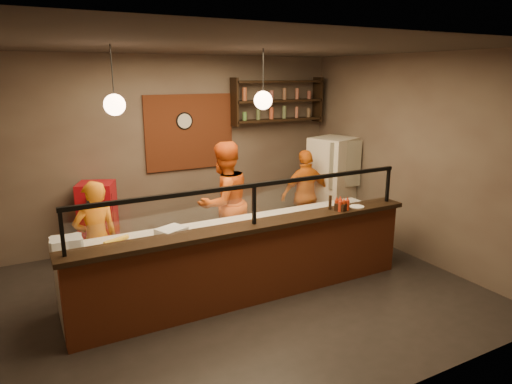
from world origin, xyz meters
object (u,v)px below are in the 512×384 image
wall_clock (184,121)px  pepper_mill (330,203)px  fridge (332,185)px  cook_left (96,239)px  pizza_dough (271,221)px  cook_mid (224,203)px  red_cooler (99,221)px  cook_right (306,195)px  condiment_caddy (342,206)px

wall_clock → pepper_mill: bearing=-67.5°
fridge → cook_left: bearing=170.1°
pizza_dough → pepper_mill: size_ratio=2.82×
cook_mid → pepper_mill: cook_mid is taller
wall_clock → red_cooler: wall_clock is taller
cook_right → fridge: size_ratio=0.91×
condiment_caddy → pepper_mill: size_ratio=0.92×
cook_left → fridge: fridge is taller
cook_mid → pepper_mill: (1.01, -1.34, 0.21)m
cook_right → red_cooler: (-3.41, 0.80, -0.18)m
wall_clock → red_cooler: (-1.60, -0.31, -1.48)m
fridge → wall_clock: bearing=140.4°
wall_clock → cook_mid: wall_clock is taller
cook_mid → fridge: size_ratio=1.08×
cook_left → condiment_caddy: bearing=150.3°
condiment_caddy → pizza_dough: bearing=153.9°
cook_left → condiment_caddy: 3.32m
red_cooler → pizza_dough: (1.97, -2.06, 0.28)m
cook_left → cook_right: bearing=179.3°
wall_clock → fridge: size_ratio=0.17×
pizza_dough → condiment_caddy: bearing=-26.1°
cook_mid → pepper_mill: 1.69m
fridge → red_cooler: fridge is taller
fridge → pepper_mill: (-1.38, -1.74, 0.28)m
wall_clock → cook_left: bearing=-138.6°
wall_clock → fridge: (2.50, -0.97, -1.22)m
wall_clock → red_cooler: 2.20m
red_cooler → pizza_dough: 2.86m
pizza_dough → pepper_mill: (0.75, -0.33, 0.25)m
red_cooler → pepper_mill: size_ratio=6.21×
cook_right → red_cooler: cook_right is taller
pepper_mill → cook_mid: bearing=126.9°
cook_right → condiment_caddy: (-0.57, -1.70, 0.31)m
fridge → pizza_dough: 2.55m
fridge → pizza_dough: size_ratio=3.12×
condiment_caddy → cook_left: bearing=159.0°
red_cooler → wall_clock: bearing=33.3°
cook_right → pepper_mill: (-0.69, -1.59, 0.35)m
cook_mid → fridge: (2.38, 0.39, -0.07)m
cook_right → pizza_dough: bearing=46.2°
pepper_mill → pizza_dough: bearing=156.3°
cook_right → pepper_mill: 1.77m
condiment_caddy → cook_right: bearing=71.6°
pizza_dough → cook_right: bearing=41.2°
cook_right → wall_clock: bearing=-26.3°
cook_left → cook_mid: bearing=178.8°
condiment_caddy → red_cooler: bearing=138.8°
cook_left → cook_mid: cook_mid is taller
cook_mid → condiment_caddy: bearing=113.5°
cook_left → cook_right: (3.65, 0.51, 0.02)m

